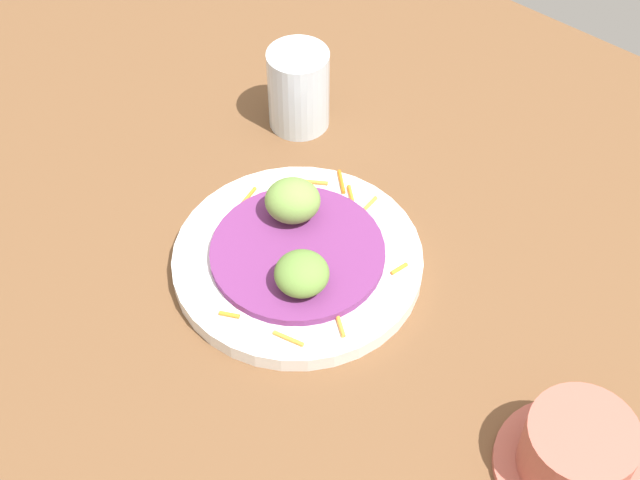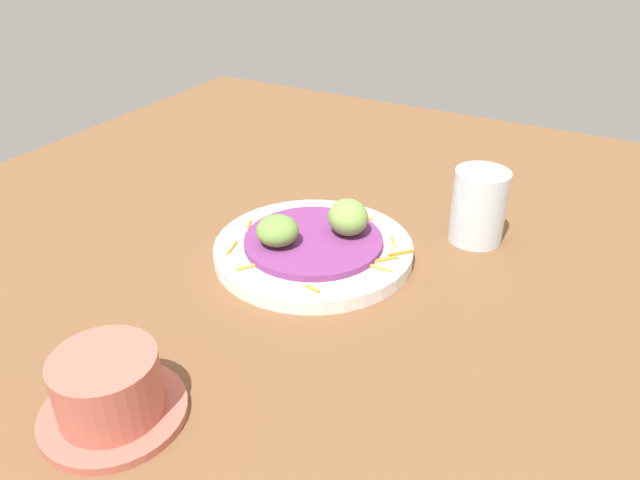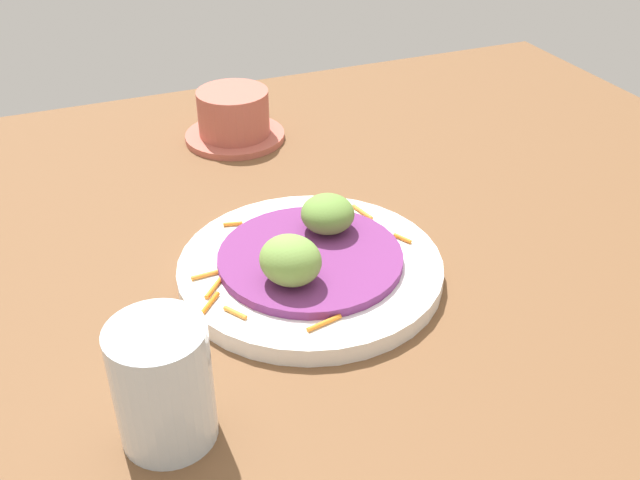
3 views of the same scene
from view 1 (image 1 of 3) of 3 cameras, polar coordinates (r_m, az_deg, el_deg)
The scene contains 8 objects.
table_surface at distance 88.48cm, azimuth -5.92°, elevation -1.69°, with size 110.00×110.00×2.00cm, color brown.
main_plate at distance 86.12cm, azimuth -1.42°, elevation -1.32°, with size 23.99×23.99×1.69cm, color white.
cabbage_bed at distance 85.15cm, azimuth -1.44°, elevation -0.78°, with size 16.71×16.71×0.83cm, color #702D6B.
carrot_garnish at distance 86.66cm, azimuth 0.05°, elevation 0.20°, with size 18.63×21.29×0.40cm.
guac_scoop_left at distance 86.15cm, azimuth -1.75°, elevation 2.52°, with size 5.38×4.83×4.25cm, color #759E47.
guac_scoop_center at distance 80.72cm, azimuth -1.17°, elevation -2.15°, with size 5.00×5.03×3.49cm, color olive.
terracotta_bowl at distance 75.35cm, azimuth 15.94°, elevation -12.88°, with size 12.37×12.37×6.33cm.
water_glass at distance 98.22cm, azimuth -1.37°, elevation 9.57°, with size 6.71×6.71×9.34cm, color silver.
Camera 1 is at (-42.53, 36.78, 69.32)cm, focal length 50.36 mm.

